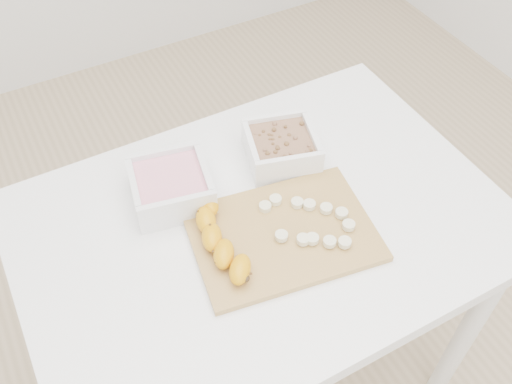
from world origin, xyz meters
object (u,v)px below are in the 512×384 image
bowl_yogurt (171,186)px  cutting_board (283,234)px  banana (221,238)px  table (262,248)px  bowl_granola (281,147)px

bowl_yogurt → cutting_board: bowl_yogurt is taller
bowl_yogurt → banana: 0.17m
table → bowl_granola: size_ratio=5.32×
bowl_yogurt → bowl_granola: (0.26, -0.01, -0.00)m
table → banana: (-0.11, -0.02, 0.13)m
bowl_granola → banana: (-0.23, -0.16, -0.00)m
table → bowl_granola: 0.23m
bowl_yogurt → bowl_granola: bearing=-1.5°
table → cutting_board: size_ratio=2.76×
bowl_yogurt → cutting_board: bearing=-52.4°
bowl_yogurt → table: bearing=-46.3°
table → banana: size_ratio=4.32×
table → bowl_granola: bowl_granola is taller
table → banana: bearing=-167.9°
cutting_board → bowl_yogurt: bearing=127.6°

